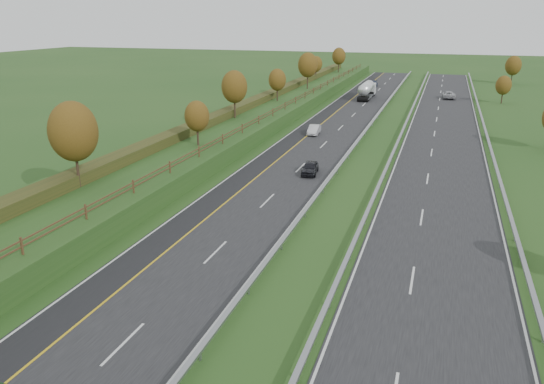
# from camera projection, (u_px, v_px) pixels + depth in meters

# --- Properties ---
(ground) EXTENTS (400.00, 400.00, 0.00)m
(ground) POSITION_uv_depth(u_px,v_px,m) (370.00, 156.00, 65.68)
(ground) COLOR #234719
(ground) RESTS_ON ground
(near_carriageway) EXTENTS (10.50, 200.00, 0.04)m
(near_carriageway) POSITION_uv_depth(u_px,v_px,m) (316.00, 143.00, 72.53)
(near_carriageway) COLOR black
(near_carriageway) RESTS_ON ground
(far_carriageway) EXTENTS (10.50, 200.00, 0.04)m
(far_carriageway) POSITION_uv_depth(u_px,v_px,m) (442.00, 152.00, 67.70)
(far_carriageway) COLOR black
(far_carriageway) RESTS_ON ground
(hard_shoulder) EXTENTS (3.00, 200.00, 0.04)m
(hard_shoulder) POSITION_uv_depth(u_px,v_px,m) (290.00, 141.00, 73.62)
(hard_shoulder) COLOR black
(hard_shoulder) RESTS_ON ground
(lane_markings) EXTENTS (26.75, 200.00, 0.01)m
(lane_markings) POSITION_uv_depth(u_px,v_px,m) (363.00, 146.00, 70.54)
(lane_markings) COLOR silver
(lane_markings) RESTS_ON near_carriageway
(embankment_left) EXTENTS (12.00, 200.00, 2.00)m
(embankment_left) POSITION_uv_depth(u_px,v_px,m) (228.00, 130.00, 76.02)
(embankment_left) COLOR #234719
(embankment_left) RESTS_ON ground
(hedge_left) EXTENTS (2.20, 180.00, 1.10)m
(hedge_left) POSITION_uv_depth(u_px,v_px,m) (215.00, 118.00, 76.11)
(hedge_left) COLOR #2D3515
(hedge_left) RESTS_ON embankment_left
(fence_left) EXTENTS (0.12, 189.06, 1.20)m
(fence_left) POSITION_uv_depth(u_px,v_px,m) (257.00, 120.00, 73.79)
(fence_left) COLOR #422B19
(fence_left) RESTS_ON embankment_left
(median_barrier_near) EXTENTS (0.32, 200.00, 0.71)m
(median_barrier_near) POSITION_uv_depth(u_px,v_px,m) (358.00, 141.00, 70.67)
(median_barrier_near) COLOR gray
(median_barrier_near) RESTS_ON ground
(median_barrier_far) EXTENTS (0.32, 200.00, 0.71)m
(median_barrier_far) POSITION_uv_depth(u_px,v_px,m) (397.00, 144.00, 69.18)
(median_barrier_far) COLOR gray
(median_barrier_far) RESTS_ON ground
(outer_barrier_far) EXTENTS (0.32, 200.00, 0.71)m
(outer_barrier_far) POSITION_uv_depth(u_px,v_px,m) (491.00, 150.00, 65.82)
(outer_barrier_far) COLOR gray
(outer_barrier_far) RESTS_ON ground
(trees_left) EXTENTS (6.64, 164.30, 7.66)m
(trees_left) POSITION_uv_depth(u_px,v_px,m) (220.00, 95.00, 71.18)
(trees_left) COLOR #2D2116
(trees_left) RESTS_ON embankment_left
(trees_far) EXTENTS (8.45, 118.60, 7.12)m
(trees_far) POSITION_uv_depth(u_px,v_px,m) (530.00, 93.00, 88.87)
(trees_far) COLOR #2D2116
(trees_far) RESTS_ON ground
(road_tanker) EXTENTS (2.40, 11.22, 3.46)m
(road_tanker) POSITION_uv_depth(u_px,v_px,m) (367.00, 90.00, 111.05)
(road_tanker) COLOR silver
(road_tanker) RESTS_ON near_carriageway
(car_dark_near) EXTENTS (2.01, 4.12, 1.35)m
(car_dark_near) POSITION_uv_depth(u_px,v_px,m) (310.00, 168.00, 57.86)
(car_dark_near) COLOR black
(car_dark_near) RESTS_ON near_carriageway
(car_silver_mid) EXTENTS (1.67, 4.20, 1.36)m
(car_silver_mid) POSITION_uv_depth(u_px,v_px,m) (314.00, 130.00, 77.45)
(car_silver_mid) COLOR silver
(car_silver_mid) RESTS_ON near_carriageway
(car_small_far) EXTENTS (2.18, 4.57, 1.29)m
(car_small_far) POSITION_uv_depth(u_px,v_px,m) (374.00, 84.00, 130.94)
(car_small_far) COLOR #121D38
(car_small_far) RESTS_ON near_carriageway
(car_oncoming) EXTENTS (2.76, 5.56, 1.52)m
(car_oncoming) POSITION_uv_depth(u_px,v_px,m) (449.00, 95.00, 111.31)
(car_oncoming) COLOR #B3B3B8
(car_oncoming) RESTS_ON far_carriageway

